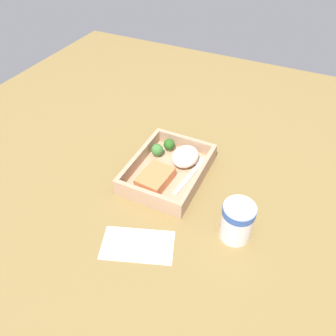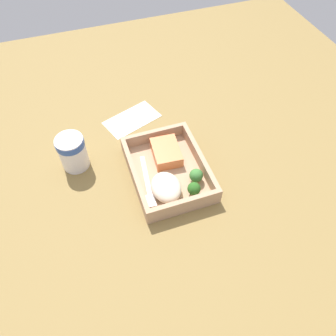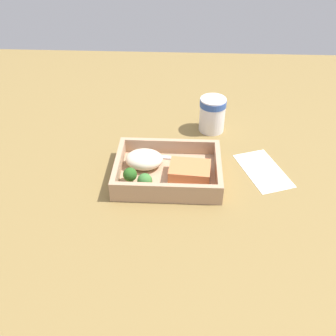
{
  "view_description": "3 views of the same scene",
  "coord_description": "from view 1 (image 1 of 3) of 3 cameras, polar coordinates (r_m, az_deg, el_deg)",
  "views": [
    {
      "loc": [
        -57.75,
        -27.59,
        61.83
      ],
      "look_at": [
        0.0,
        0.0,
        2.7
      ],
      "focal_mm": 35.0,
      "sensor_mm": 36.0,
      "label": 1
    },
    {
      "loc": [
        48.69,
        -16.65,
        68.16
      ],
      "look_at": [
        0.0,
        0.0,
        2.7
      ],
      "focal_mm": 35.0,
      "sensor_mm": 36.0,
      "label": 2
    },
    {
      "loc": [
        -3.61,
        73.09,
        58.61
      ],
      "look_at": [
        0.0,
        0.0,
        2.7
      ],
      "focal_mm": 42.0,
      "sensor_mm": 36.0,
      "label": 3
    }
  ],
  "objects": [
    {
      "name": "broccoli_floret_2",
      "position": [
        0.92,
        -1.9,
        3.15
      ],
      "size": [
        3.43,
        3.43,
        3.81
      ],
      "color": "#809D52",
      "rests_on": "takeout_tray"
    },
    {
      "name": "tray_rim",
      "position": [
        0.87,
        0.0,
        0.16
      ],
      "size": [
        24.7,
        18.66,
        3.66
      ],
      "color": "tan",
      "rests_on": "takeout_tray"
    },
    {
      "name": "paper_cup",
      "position": [
        0.73,
        11.97,
        -8.8
      ],
      "size": [
        7.2,
        7.2,
        9.67
      ],
      "color": "white",
      "rests_on": "ground_plane"
    },
    {
      "name": "receipt_slip",
      "position": [
        0.75,
        -5.31,
        -13.18
      ],
      "size": [
        13.67,
        17.96,
        0.24
      ],
      "primitive_type": "cube",
      "rotation": [
        0.0,
        0.0,
        0.35
      ],
      "color": "white",
      "rests_on": "ground_plane"
    },
    {
      "name": "salmon_fillet",
      "position": [
        0.84,
        -2.26,
        -1.83
      ],
      "size": [
        9.92,
        7.66,
        3.17
      ],
      "primitive_type": "cube",
      "rotation": [
        0.0,
        0.0,
        -0.08
      ],
      "color": "#DF7743",
      "rests_on": "takeout_tray"
    },
    {
      "name": "broccoli_floret_1",
      "position": [
        0.94,
        0.18,
        4.1
      ],
      "size": [
        3.22,
        3.22,
        3.78
      ],
      "color": "#8BA55D",
      "rests_on": "takeout_tray"
    },
    {
      "name": "ground_plane",
      "position": [
        0.9,
        0.0,
        -1.74
      ],
      "size": [
        160.0,
        160.0,
        2.0
      ],
      "primitive_type": "cube",
      "color": "olive"
    },
    {
      "name": "mashed_potatoes",
      "position": [
        0.9,
        3.03,
        2.04
      ],
      "size": [
        9.02,
        7.2,
        4.0
      ],
      "primitive_type": "ellipsoid",
      "color": "beige",
      "rests_on": "takeout_tray"
    },
    {
      "name": "fork",
      "position": [
        0.88,
        4.23,
        -0.91
      ],
      "size": [
        15.88,
        3.6,
        0.44
      ],
      "color": "silver",
      "rests_on": "takeout_tray"
    },
    {
      "name": "takeout_tray",
      "position": [
        0.89,
        0.0,
        -1.0
      ],
      "size": [
        24.7,
        18.66,
        1.2
      ],
      "primitive_type": "cube",
      "color": "tan",
      "rests_on": "ground_plane"
    }
  ]
}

